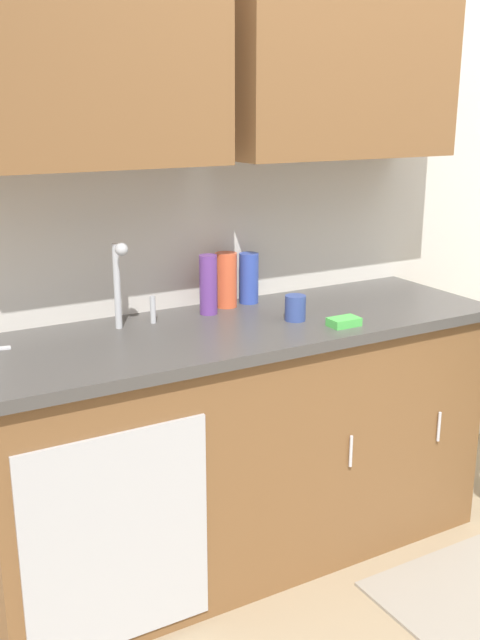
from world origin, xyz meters
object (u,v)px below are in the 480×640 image
(bottle_water_tall, at_px, (226,280))
(cup_by_sink, at_px, (295,308))
(bottle_water_short, at_px, (208,285))
(sponge, at_px, (344,322))
(sink, at_px, (145,341))
(bottle_soap, at_px, (249,278))

(bottle_water_tall, bearing_deg, cup_by_sink, -66.32)
(bottle_water_short, distance_m, cup_by_sink, 0.34)
(cup_by_sink, bearing_deg, bottle_water_tall, 113.68)
(cup_by_sink, xyz_separation_m, sponge, (0.11, -0.15, -0.03))
(bottle_water_short, relative_size, bottle_water_tall, 1.06)
(sink, xyz_separation_m, sponge, (0.66, -0.23, 0.03))
(cup_by_sink, relative_size, sponge, 0.84)
(sink, relative_size, sponge, 4.55)
(sink, xyz_separation_m, bottle_water_tall, (0.43, 0.21, 0.12))
(sink, bearing_deg, sponge, -18.77)
(bottle_water_short, xyz_separation_m, bottle_soap, (0.21, 0.07, -0.01))
(bottle_soap, xyz_separation_m, sponge, (0.13, -0.44, -0.08))
(bottle_soap, distance_m, sponge, 0.47)
(bottle_water_short, height_order, sponge, bottle_water_short)
(bottle_water_short, height_order, cup_by_sink, bottle_water_short)
(bottle_water_short, distance_m, bottle_soap, 0.22)
(sink, relative_size, cup_by_sink, 5.39)
(bottle_water_short, distance_m, bottle_water_tall, 0.12)
(bottle_soap, height_order, bottle_water_tall, bottle_water_tall)
(sink, height_order, sponge, sink)
(bottle_water_short, height_order, bottle_water_tall, bottle_water_short)
(sink, distance_m, bottle_soap, 0.59)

